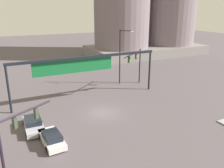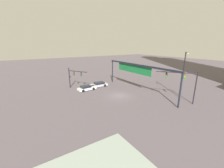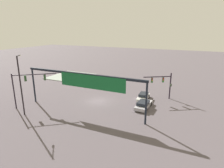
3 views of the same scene
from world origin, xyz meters
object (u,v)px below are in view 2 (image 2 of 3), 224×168
Objects in this scene: traffic_signal_near_corner at (184,80)px; traffic_signal_opposite_side at (73,75)px; sedan_car_waiting_far at (99,84)px; streetlamp_curved_arm at (183,73)px; sedan_car_approaching at (87,88)px.

traffic_signal_near_corner is 24.27m from traffic_signal_opposite_side.
sedan_car_waiting_far is at bearing -13.50° from traffic_signal_near_corner.
streetlamp_curved_arm is at bearing 123.42° from sedan_car_waiting_far.
sedan_car_approaching is (3.24, 1.91, -2.77)m from traffic_signal_opposite_side.
sedan_car_approaching is at bearing -2.30° from traffic_signal_near_corner.
sedan_car_approaching is 4.02m from sedan_car_waiting_far.
sedan_car_waiting_far is at bearing 38.34° from traffic_signal_opposite_side.
traffic_signal_opposite_side is at bearing 116.84° from sedan_car_approaching.
streetlamp_curved_arm is at bearing 9.48° from traffic_signal_opposite_side.
streetlamp_curved_arm reaches higher than traffic_signal_near_corner.
traffic_signal_near_corner is 20.85m from sedan_car_approaching.
traffic_signal_opposite_side reaches higher than sedan_car_waiting_far.
traffic_signal_opposite_side is 1.13× the size of sedan_car_approaching.
traffic_signal_near_corner is 1.28× the size of sedan_car_waiting_far.
sedan_car_waiting_far is at bearing -96.34° from streetlamp_curved_arm.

